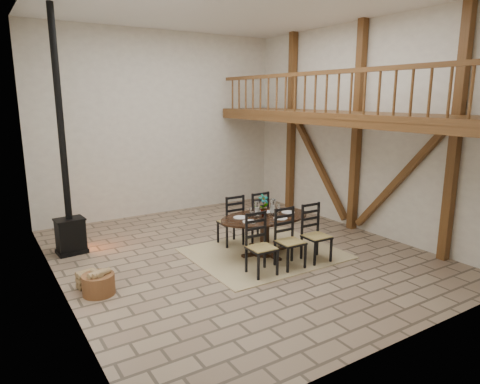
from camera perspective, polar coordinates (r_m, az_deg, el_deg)
ground at (r=9.16m, az=-0.23°, el=-8.18°), size 8.00×8.00×0.00m
room_shell at (r=9.25m, az=6.13°, el=11.08°), size 7.02×8.02×5.01m
rug at (r=9.15m, az=3.28°, el=-8.15°), size 3.00×2.50×0.02m
dining_table at (r=8.91m, az=3.75°, el=-5.79°), size 2.02×2.25×1.28m
wood_stove at (r=9.54m, az=-22.00°, el=-1.05°), size 0.62×0.50×5.00m
log_basket at (r=7.69m, az=-18.34°, el=-11.50°), size 0.53×0.53×0.44m
log_stack at (r=8.01m, az=-19.84°, el=-10.89°), size 0.33×0.26×0.31m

